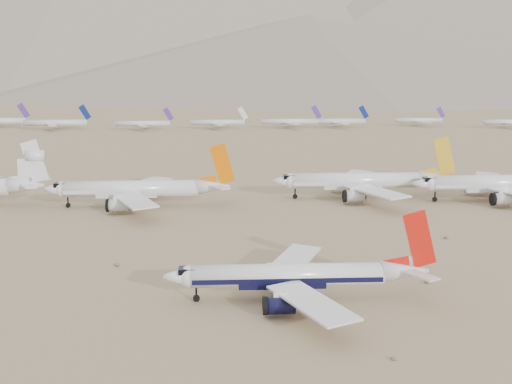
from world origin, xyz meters
TOP-DOWN VIEW (x-y plane):
  - ground at (0.00, 0.00)m, footprint 7000.00×7000.00m
  - main_airliner at (1.38, -5.31)m, footprint 41.02×40.06m
  - row2_navy_widebody at (68.79, 71.10)m, footprint 50.17×49.06m
  - row2_gold_tail at (29.99, 77.52)m, footprint 49.87×48.77m
  - row2_orange_tail at (-32.94, 68.57)m, footprint 48.10×47.05m
  - distant_storage_row at (67.89, 314.44)m, footprint 670.55×59.93m
  - mountain_range at (70.18, 1648.01)m, footprint 7354.00×3024.00m
  - foothills at (526.68, 1100.00)m, footprint 4637.50×1395.00m
  - desert_scrub at (5.70, -29.11)m, footprint 272.48×121.67m

SIDE VIEW (x-z plane):
  - ground at x=0.00m, z-range 0.00..0.00m
  - desert_scrub at x=5.70m, z-range -0.03..0.60m
  - main_airliner at x=1.38m, z-range -3.26..11.22m
  - distant_storage_row at x=67.89m, z-range -3.48..12.20m
  - row2_orange_tail at x=-32.94m, z-range -3.76..13.39m
  - row2_gold_tail at x=29.99m, z-range -3.91..13.84m
  - row2_navy_widebody at x=68.79m, z-range -3.94..13.91m
  - foothills at x=526.68m, z-range -10.35..144.65m
  - mountain_range at x=70.18m, z-range -44.68..425.32m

